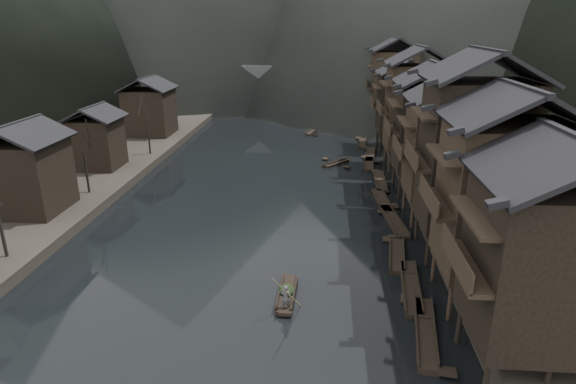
# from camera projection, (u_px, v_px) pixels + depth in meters

# --- Properties ---
(water) EXTENTS (300.00, 300.00, 0.00)m
(water) POSITION_uv_depth(u_px,v_px,m) (232.00, 283.00, 34.02)
(water) COLOR black
(water) RESTS_ON ground
(right_bank) EXTENTS (40.00, 200.00, 1.80)m
(right_bank) POSITION_uv_depth(u_px,v_px,m) (526.00, 144.00, 68.72)
(right_bank) COLOR #2D2823
(right_bank) RESTS_ON ground
(left_bank) EXTENTS (40.00, 200.00, 1.20)m
(left_bank) POSITION_uv_depth(u_px,v_px,m) (56.00, 137.00, 73.96)
(left_bank) COLOR #2D2823
(left_bank) RESTS_ON ground
(stilt_houses) EXTENTS (9.00, 67.60, 15.93)m
(stilt_houses) POSITION_uv_depth(u_px,v_px,m) (436.00, 112.00, 48.00)
(stilt_houses) COLOR black
(stilt_houses) RESTS_ON ground
(left_houses) EXTENTS (8.10, 53.20, 8.73)m
(left_houses) POSITION_uv_depth(u_px,v_px,m) (79.00, 136.00, 52.52)
(left_houses) COLOR black
(left_houses) RESTS_ON left_bank
(bare_trees) EXTENTS (3.87, 45.38, 7.74)m
(bare_trees) POSITION_uv_depth(u_px,v_px,m) (49.00, 159.00, 40.70)
(bare_trees) COLOR black
(bare_trees) RESTS_ON left_bank
(moored_sampans) EXTENTS (3.42, 67.50, 0.47)m
(moored_sampans) POSITION_uv_depth(u_px,v_px,m) (376.00, 181.00, 55.13)
(moored_sampans) COLOR black
(moored_sampans) RESTS_ON water
(midriver_boats) EXTENTS (15.02, 48.29, 0.45)m
(midriver_boats) POSITION_uv_depth(u_px,v_px,m) (307.00, 123.00, 85.95)
(midriver_boats) COLOR black
(midriver_boats) RESTS_ON water
(stone_bridge) EXTENTS (40.00, 6.00, 9.00)m
(stone_bridge) POSITION_uv_depth(u_px,v_px,m) (296.00, 84.00, 99.93)
(stone_bridge) COLOR #4C4C4F
(stone_bridge) RESTS_ON ground
(hero_sampan) EXTENTS (1.21, 5.00, 0.44)m
(hero_sampan) POSITION_uv_depth(u_px,v_px,m) (287.00, 294.00, 32.18)
(hero_sampan) COLOR black
(hero_sampan) RESTS_ON water
(cargo_heap) EXTENTS (1.10, 1.44, 0.66)m
(cargo_heap) POSITION_uv_depth(u_px,v_px,m) (287.00, 285.00, 32.21)
(cargo_heap) COLOR black
(cargo_heap) RESTS_ON hero_sampan
(boatman) EXTENTS (0.63, 0.42, 1.72)m
(boatman) POSITION_uv_depth(u_px,v_px,m) (286.00, 294.00, 30.17)
(boatman) COLOR #545456
(boatman) RESTS_ON hero_sampan
(bamboo_pole) EXTENTS (1.92, 2.01, 3.30)m
(bamboo_pole) POSITION_uv_depth(u_px,v_px,m) (289.00, 259.00, 29.32)
(bamboo_pole) COLOR #8C7A51
(bamboo_pole) RESTS_ON boatman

